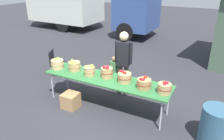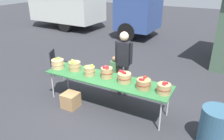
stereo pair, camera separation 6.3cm
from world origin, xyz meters
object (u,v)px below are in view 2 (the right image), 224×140
at_px(apple_basket_red_0, 107,72).
at_px(apple_basket_red_1, 124,77).
at_px(box_truck, 81,4).
at_px(trash_barrel, 215,128).
at_px(vendor_adult, 124,59).
at_px(apple_basket_green_1, 74,66).
at_px(apple_basket_red_2, 143,84).
at_px(child_customer, 115,71).
at_px(apple_basket_green_2, 90,70).
at_px(market_table, 106,80).
at_px(apple_basket_red_3, 164,88).
at_px(produce_crate, 71,100).
at_px(apple_basket_green_0, 58,64).
at_px(folding_chair, 56,61).

distance_m(apple_basket_red_0, apple_basket_red_1, 0.47).
height_order(box_truck, trash_barrel, box_truck).
distance_m(vendor_adult, trash_barrel, 2.60).
xyz_separation_m(apple_basket_green_1, apple_basket_red_0, (0.93, 0.01, 0.01)).
xyz_separation_m(apple_basket_red_2, child_customer, (-1.11, 0.80, -0.25)).
distance_m(apple_basket_green_1, apple_basket_green_2, 0.50).
xyz_separation_m(market_table, apple_basket_green_2, (-0.45, -0.01, 0.15)).
relative_size(apple_basket_red_2, vendor_adult, 0.19).
relative_size(apple_basket_green_1, box_truck, 0.04).
xyz_separation_m(apple_basket_green_1, apple_basket_red_1, (1.40, -0.01, -0.01)).
bearing_deg(market_table, child_customer, 102.45).
bearing_deg(apple_basket_red_3, apple_basket_red_0, 175.19).
distance_m(apple_basket_red_1, vendor_adult, 0.79).
bearing_deg(produce_crate, apple_basket_green_1, 112.26).
height_order(apple_basket_red_3, child_customer, child_customer).
relative_size(apple_basket_green_2, apple_basket_red_3, 0.97).
relative_size(market_table, apple_basket_green_0, 9.19).
relative_size(box_truck, produce_crate, 21.21).
distance_m(apple_basket_red_2, trash_barrel, 1.58).
height_order(apple_basket_green_1, apple_basket_green_2, apple_basket_green_2).
xyz_separation_m(apple_basket_red_2, folding_chair, (-3.18, 0.82, -0.35)).
bearing_deg(apple_basket_red_2, child_customer, 144.16).
distance_m(apple_basket_red_2, vendor_adult, 1.16).
xyz_separation_m(vendor_adult, box_truck, (-5.49, 5.89, 0.48)).
xyz_separation_m(apple_basket_green_1, child_customer, (0.78, 0.71, -0.26)).
bearing_deg(trash_barrel, box_truck, 138.85).
height_order(child_customer, produce_crate, child_customer).
bearing_deg(apple_basket_red_2, apple_basket_red_1, 170.01).
distance_m(child_customer, box_truck, 7.90).
distance_m(apple_basket_green_0, child_customer, 1.51).
bearing_deg(apple_basket_red_0, produce_crate, -144.66).
xyz_separation_m(apple_basket_green_0, child_customer, (1.25, 0.79, -0.26)).
bearing_deg(produce_crate, apple_basket_red_2, 13.56).
bearing_deg(trash_barrel, apple_basket_green_2, 176.06).
relative_size(apple_basket_red_2, folding_chair, 0.37).
distance_m(apple_basket_red_3, box_truck, 9.53).
distance_m(apple_basket_red_1, apple_basket_red_2, 0.50).
bearing_deg(apple_basket_green_1, vendor_adult, 33.15).
height_order(apple_basket_green_0, apple_basket_green_1, apple_basket_green_0).
bearing_deg(vendor_adult, apple_basket_green_2, 45.33).
relative_size(apple_basket_red_1, apple_basket_red_3, 1.11).
height_order(apple_basket_green_1, folding_chair, apple_basket_green_1).
bearing_deg(produce_crate, market_table, 31.34).
distance_m(apple_basket_red_0, apple_basket_red_2, 0.97).
relative_size(apple_basket_green_2, apple_basket_red_1, 0.87).
bearing_deg(child_customer, apple_basket_green_2, 74.16).
relative_size(child_customer, folding_chair, 1.20).
xyz_separation_m(apple_basket_red_0, box_truck, (-5.37, 6.56, 0.60)).
relative_size(apple_basket_green_0, apple_basket_red_0, 1.14).
relative_size(trash_barrel, produce_crate, 2.11).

